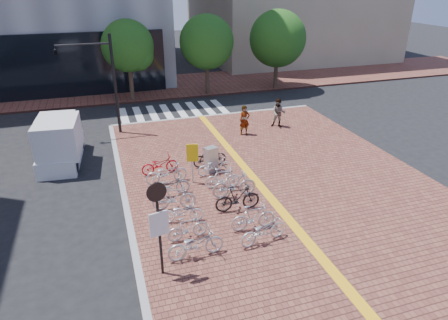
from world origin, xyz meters
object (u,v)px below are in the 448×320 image
object	(u,v)px
bike_6	(160,164)
bike_9	(238,198)
bike_4	(169,185)
bike_13	(210,157)
pedestrian_b	(279,113)
bike_10	(234,184)
pedestrian_a	(245,120)
bike_2	(182,212)
bike_1	(188,228)
bike_3	(174,197)
notice_sign	(159,219)
bike_5	(166,173)
bike_11	(223,178)
traffic_light_pole	(88,68)
bike_0	(196,244)
utility_box	(211,159)
bike_8	(253,217)
bike_7	(263,230)
yellow_sign	(192,156)
bike_12	(214,166)

from	to	relation	value
bike_6	bike_9	bearing A→B (deg)	-154.98
bike_4	bike_13	size ratio (longest dim) A/B	1.11
bike_13	pedestrian_b	distance (m)	7.11
pedestrian_b	bike_10	bearing A→B (deg)	-97.45
pedestrian_a	bike_4	bearing A→B (deg)	-138.48
bike_2	bike_9	size ratio (longest dim) A/B	0.87
bike_4	pedestrian_b	world-z (taller)	pedestrian_b
bike_4	bike_9	world-z (taller)	bike_9
bike_1	pedestrian_a	xyz separation A→B (m)	(5.64, 9.22, 0.43)
bike_3	bike_9	size ratio (longest dim) A/B	0.97
notice_sign	bike_9	bearing A→B (deg)	38.89
bike_5	bike_11	world-z (taller)	bike_5
bike_13	traffic_light_pole	size ratio (longest dim) A/B	0.29
bike_0	traffic_light_pole	bearing A→B (deg)	9.51
bike_11	bike_1	bearing A→B (deg)	151.91
bike_4	utility_box	size ratio (longest dim) A/B	1.50
pedestrian_b	bike_8	bearing A→B (deg)	-90.44
bike_7	pedestrian_b	distance (m)	12.22
yellow_sign	bike_3	bearing A→B (deg)	-122.61
bike_5	notice_sign	bearing A→B (deg)	164.94
bike_6	bike_7	size ratio (longest dim) A/B	0.96
notice_sign	bike_8	bearing A→B (deg)	21.31
bike_4	yellow_sign	distance (m)	1.74
yellow_sign	utility_box	bearing A→B (deg)	38.31
bike_4	bike_6	bearing A→B (deg)	-4.54
bike_12	bike_11	bearing A→B (deg)	172.24
yellow_sign	notice_sign	world-z (taller)	notice_sign
bike_0	bike_4	bearing A→B (deg)	-1.54
pedestrian_b	bike_2	bearing A→B (deg)	-103.89
bike_11	yellow_sign	distance (m)	1.68
pedestrian_a	bike_8	bearing A→B (deg)	-113.10
bike_3	bike_7	bearing A→B (deg)	-131.10
pedestrian_a	pedestrian_b	distance (m)	2.57
yellow_sign	bike_2	bearing A→B (deg)	-111.20
pedestrian_b	yellow_sign	xyz separation A→B (m)	(-6.93, -5.68, 0.43)
bike_2	bike_3	bearing A→B (deg)	15.96
notice_sign	bike_0	bearing A→B (deg)	22.95
bike_6	notice_sign	world-z (taller)	notice_sign
bike_3	pedestrian_b	world-z (taller)	pedestrian_b
bike_2	yellow_sign	xyz separation A→B (m)	(1.16, 2.98, 0.91)
pedestrian_a	traffic_light_pole	bearing A→B (deg)	157.88
bike_4	utility_box	xyz separation A→B (m)	(2.41, 1.72, 0.13)
bike_11	bike_12	xyz separation A→B (m)	(0.02, 1.40, -0.04)
bike_3	bike_7	xyz separation A→B (m)	(2.57, -3.18, -0.06)
bike_4	pedestrian_b	xyz separation A→B (m)	(8.21, 6.50, 0.41)
bike_8	bike_1	bearing A→B (deg)	87.25
bike_10	bike_1	bearing A→B (deg)	135.13
utility_box	bike_6	bearing A→B (deg)	167.29
bike_10	pedestrian_b	world-z (taller)	pedestrian_b
utility_box	traffic_light_pole	distance (m)	9.22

